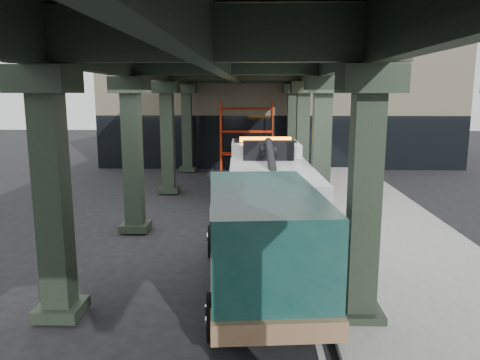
# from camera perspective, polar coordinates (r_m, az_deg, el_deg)

# --- Properties ---
(ground) EXTENTS (90.00, 90.00, 0.00)m
(ground) POSITION_cam_1_polar(r_m,az_deg,el_deg) (13.51, -0.45, -8.92)
(ground) COLOR black
(ground) RESTS_ON ground
(sidewalk) EXTENTS (5.00, 40.00, 0.15)m
(sidewalk) POSITION_cam_1_polar(r_m,az_deg,el_deg) (15.88, 16.41, -6.08)
(sidewalk) COLOR gray
(sidewalk) RESTS_ON ground
(lane_stripe) EXTENTS (0.12, 38.00, 0.01)m
(lane_stripe) POSITION_cam_1_polar(r_m,az_deg,el_deg) (15.44, 6.22, -6.44)
(lane_stripe) COLOR silver
(lane_stripe) RESTS_ON ground
(viaduct) EXTENTS (7.40, 32.00, 6.40)m
(viaduct) POSITION_cam_1_polar(r_m,az_deg,el_deg) (14.78, -1.75, 14.27)
(viaduct) COLOR black
(viaduct) RESTS_ON ground
(building) EXTENTS (22.00, 10.00, 8.00)m
(building) POSITION_cam_1_polar(r_m,az_deg,el_deg) (32.76, 4.57, 9.64)
(building) COLOR #C6B793
(building) RESTS_ON ground
(scaffolding) EXTENTS (3.08, 0.88, 4.00)m
(scaffolding) POSITION_cam_1_polar(r_m,az_deg,el_deg) (27.48, 0.82, 5.55)
(scaffolding) COLOR red
(scaffolding) RESTS_ON ground
(tow_truck) EXTENTS (3.03, 9.27, 3.00)m
(tow_truck) POSITION_cam_1_polar(r_m,az_deg,el_deg) (16.08, 3.48, -0.35)
(tow_truck) COLOR black
(tow_truck) RESTS_ON ground
(towed_van) EXTENTS (2.95, 6.33, 2.49)m
(towed_van) POSITION_cam_1_polar(r_m,az_deg,el_deg) (10.50, 2.66, -7.00)
(towed_van) COLOR #103935
(towed_van) RESTS_ON ground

